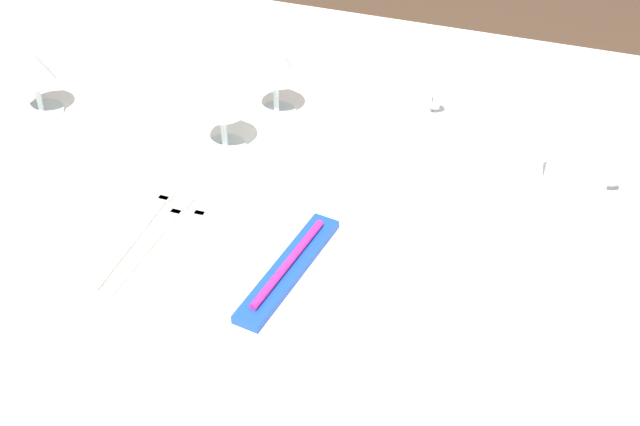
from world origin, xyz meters
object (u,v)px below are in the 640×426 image
Objects in this scene: toothbrush_package at (289,268)px; spoon_soup at (452,293)px; dinner_plate at (289,278)px; wine_glass_centre at (221,95)px; dinner_knife at (420,308)px; fork_outer at (183,239)px; coffee_cup_right at (580,168)px; fork_salad at (141,228)px; wine_glass_right at (275,62)px; coffee_cup_left at (408,93)px; fork_inner at (154,239)px; wine_glass_left at (31,68)px.

toothbrush_package reaches higher than spoon_soup.
wine_glass_centre is (-0.20, 0.24, 0.09)m from dinner_plate.
wine_glass_centre is at bearing 147.04° from dinner_knife.
toothbrush_package is at bearing -176.83° from dinner_knife.
coffee_cup_right is at bearing 29.75° from fork_outer.
coffee_cup_right reaches higher than dinner_knife.
fork_salad is at bearing 177.54° from fork_outer.
fork_salad is at bearing -102.01° from wine_glass_right.
toothbrush_package is at bearing -136.48° from coffee_cup_right.
coffee_cup_left is at bearing 84.09° from dinner_plate.
fork_inner is 1.92× the size of coffee_cup_right.
coffee_cup_left is 0.76× the size of wine_glass_centre.
fork_salad is at bearing -124.43° from coffee_cup_left.
coffee_cup_right is at bearing 43.52° from toothbrush_package.
fork_salad is 0.61m from coffee_cup_right.
dinner_knife is at bearing -3.47° from fork_outer.
fork_outer is 0.33m from dinner_knife.
fork_outer is 0.36m from spoon_soup.
fork_inner is (-0.04, -0.01, -0.00)m from fork_outer.
toothbrush_package is 0.99× the size of dinner_knife.
spoon_soup is at bearing 13.04° from dinner_plate.
coffee_cup_right is at bearing 28.98° from fork_inner.
wine_glass_left is at bearing -179.14° from wine_glass_centre.
toothbrush_package is at bearing -166.96° from spoon_soup.
wine_glass_right is (-0.35, 0.31, 0.09)m from spoon_soup.
dinner_plate is at bearing -66.46° from wine_glass_right.
wine_glass_centre is (-0.36, 0.23, 0.09)m from dinner_knife.
wine_glass_left is at bearing 155.41° from dinner_plate.
spoon_soup reaches higher than fork_inner.
fork_inner is at bearing -175.88° from spoon_soup.
wine_glass_centre reaches higher than dinner_knife.
coffee_cup_right is (0.55, 0.27, 0.04)m from fork_salad.
toothbrush_package is 1.72× the size of wine_glass_left.
wine_glass_centre and wine_glass_right have the same top height.
fork_salad is 0.42m from spoon_soup.
dinner_knife is at bearing 3.17° from dinner_plate.
wine_glass_right is at bearing 132.60° from dinner_knife.
toothbrush_package is 0.94× the size of fork_salad.
wine_glass_left is (-0.57, -0.19, 0.04)m from coffee_cup_left.
wine_glass_centre reaches higher than fork_outer.
fork_salad is 1.05× the size of dinner_knife.
spoon_soup reaches higher than dinner_knife.
toothbrush_package is 1.57× the size of wine_glass_centre.
wine_glass_centre reaches higher than fork_salad.
wine_glass_right is (0.04, 0.34, 0.09)m from fork_inner.
fork_outer is 0.06m from fork_salad.
coffee_cup_left reaches higher than fork_inner.
toothbrush_package reaches higher than fork_outer.
wine_glass_left is (-0.52, 0.24, 0.08)m from dinner_plate.
coffee_cup_left is at bearing 55.57° from fork_salad.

